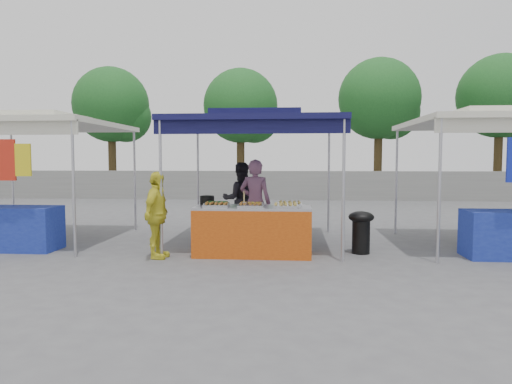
# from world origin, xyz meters

# --- Properties ---
(ground_plane) EXTENTS (80.00, 80.00, 0.00)m
(ground_plane) POSITION_xyz_m (0.00, 0.00, 0.00)
(ground_plane) COLOR #555557
(back_wall) EXTENTS (40.00, 0.25, 1.20)m
(back_wall) POSITION_xyz_m (0.00, 11.00, 0.60)
(back_wall) COLOR slate
(back_wall) RESTS_ON ground_plane
(main_canopy) EXTENTS (3.20, 3.20, 2.57)m
(main_canopy) POSITION_xyz_m (0.00, 0.97, 2.37)
(main_canopy) COLOR #B2B1B9
(main_canopy) RESTS_ON ground_plane
(neighbor_stall_left) EXTENTS (3.20, 3.20, 2.57)m
(neighbor_stall_left) POSITION_xyz_m (-4.50, 0.57, 1.60)
(neighbor_stall_left) COLOR #B2B1B9
(neighbor_stall_left) RESTS_ON ground_plane
(neighbor_stall_right) EXTENTS (3.20, 3.20, 2.57)m
(neighbor_stall_right) POSITION_xyz_m (4.50, 0.57, 1.60)
(neighbor_stall_right) COLOR #B2B1B9
(neighbor_stall_right) RESTS_ON ground_plane
(tree_0) EXTENTS (3.52, 3.46, 5.95)m
(tree_0) POSITION_xyz_m (-7.58, 12.90, 4.07)
(tree_0) COLOR #3D2F17
(tree_0) RESTS_ON ground_plane
(tree_1) EXTENTS (3.46, 3.39, 5.82)m
(tree_1) POSITION_xyz_m (-1.56, 13.09, 3.98)
(tree_1) COLOR #3D2F17
(tree_1) RESTS_ON ground_plane
(tree_2) EXTENTS (3.63, 3.59, 6.17)m
(tree_2) POSITION_xyz_m (4.64, 12.98, 4.22)
(tree_2) COLOR #3D2F17
(tree_2) RESTS_ON ground_plane
(tree_3) EXTENTS (3.70, 3.67, 6.31)m
(tree_3) POSITION_xyz_m (9.96, 13.31, 4.32)
(tree_3) COLOR #3D2F17
(tree_3) RESTS_ON ground_plane
(vendor_table) EXTENTS (2.00, 0.80, 0.85)m
(vendor_table) POSITION_xyz_m (0.00, -0.10, 0.43)
(vendor_table) COLOR #B74710
(vendor_table) RESTS_ON ground_plane
(food_tray_fl) EXTENTS (0.42, 0.30, 0.07)m
(food_tray_fl) POSITION_xyz_m (-0.60, -0.32, 0.88)
(food_tray_fl) COLOR silver
(food_tray_fl) RESTS_ON vendor_table
(food_tray_fm) EXTENTS (0.42, 0.30, 0.07)m
(food_tray_fm) POSITION_xyz_m (-0.02, -0.34, 0.88)
(food_tray_fm) COLOR silver
(food_tray_fm) RESTS_ON vendor_table
(food_tray_fr) EXTENTS (0.42, 0.30, 0.07)m
(food_tray_fr) POSITION_xyz_m (0.58, -0.34, 0.88)
(food_tray_fr) COLOR silver
(food_tray_fr) RESTS_ON vendor_table
(food_tray_bl) EXTENTS (0.42, 0.30, 0.07)m
(food_tray_bl) POSITION_xyz_m (-0.64, -0.05, 0.88)
(food_tray_bl) COLOR silver
(food_tray_bl) RESTS_ON vendor_table
(food_tray_bm) EXTENTS (0.42, 0.30, 0.07)m
(food_tray_bm) POSITION_xyz_m (-0.04, -0.02, 0.88)
(food_tray_bm) COLOR silver
(food_tray_bm) RESTS_ON vendor_table
(food_tray_br) EXTENTS (0.42, 0.30, 0.07)m
(food_tray_br) POSITION_xyz_m (0.63, -0.01, 0.88)
(food_tray_br) COLOR silver
(food_tray_br) RESTS_ON vendor_table
(cooking_pot) EXTENTS (0.26, 0.26, 0.15)m
(cooking_pot) POSITION_xyz_m (-0.86, 0.23, 0.93)
(cooking_pot) COLOR black
(cooking_pot) RESTS_ON vendor_table
(skewer_cup) EXTENTS (0.08, 0.08, 0.10)m
(skewer_cup) POSITION_xyz_m (-0.12, -0.38, 0.90)
(skewer_cup) COLOR #B2B1B9
(skewer_cup) RESTS_ON vendor_table
(wok_burner) EXTENTS (0.45, 0.45, 0.76)m
(wok_burner) POSITION_xyz_m (1.89, 0.19, 0.45)
(wok_burner) COLOR black
(wok_burner) RESTS_ON ground_plane
(crate_left) EXTENTS (0.46, 0.32, 0.27)m
(crate_left) POSITION_xyz_m (-0.52, 0.63, 0.14)
(crate_left) COLOR #12229A
(crate_left) RESTS_ON ground_plane
(crate_right) EXTENTS (0.51, 0.36, 0.31)m
(crate_right) POSITION_xyz_m (0.27, 0.61, 0.15)
(crate_right) COLOR #12229A
(crate_right) RESTS_ON ground_plane
(crate_stacked) EXTENTS (0.50, 0.35, 0.30)m
(crate_stacked) POSITION_xyz_m (0.27, 0.61, 0.45)
(crate_stacked) COLOR #12229A
(crate_stacked) RESTS_ON crate_right
(vendor_woman) EXTENTS (0.67, 0.51, 1.66)m
(vendor_woman) POSITION_xyz_m (-0.03, 0.76, 0.83)
(vendor_woman) COLOR #825372
(vendor_woman) RESTS_ON ground_plane
(helper_man) EXTENTS (0.89, 0.75, 1.60)m
(helper_man) POSITION_xyz_m (-0.44, 1.84, 0.80)
(helper_man) COLOR black
(helper_man) RESTS_ON ground_plane
(customer_person) EXTENTS (0.43, 0.88, 1.46)m
(customer_person) POSITION_xyz_m (-1.58, -0.48, 0.73)
(customer_person) COLOR yellow
(customer_person) RESTS_ON ground_plane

